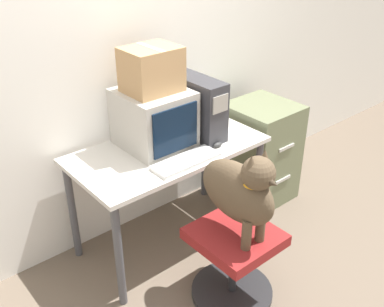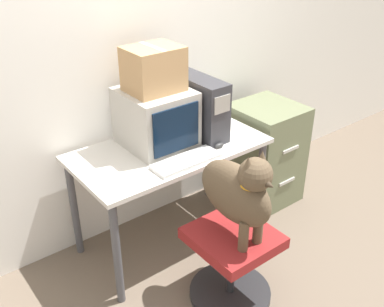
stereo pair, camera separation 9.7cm
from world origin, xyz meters
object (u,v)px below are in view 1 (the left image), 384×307
(office_chair, at_px, (234,260))
(dog, at_px, (241,190))
(crt_monitor, at_px, (154,119))
(pc_tower, at_px, (195,106))
(keyboard, at_px, (186,161))
(filing_cabinet, at_px, (260,152))
(cardboard_box, at_px, (151,70))

(office_chair, xyz_separation_m, dog, (0.00, -0.02, 0.52))
(crt_monitor, distance_m, dog, 0.80)
(pc_tower, xyz_separation_m, keyboard, (-0.31, -0.28, -0.19))
(pc_tower, xyz_separation_m, office_chair, (-0.31, -0.72, -0.70))
(filing_cabinet, bearing_deg, pc_tower, 175.05)
(pc_tower, height_order, filing_cabinet, pc_tower)
(keyboard, height_order, cardboard_box, cardboard_box)
(crt_monitor, xyz_separation_m, keyboard, (0.00, -0.32, -0.18))
(office_chair, relative_size, dog, 0.88)
(pc_tower, bearing_deg, office_chair, -113.14)
(keyboard, relative_size, dog, 0.77)
(cardboard_box, bearing_deg, office_chair, -89.55)
(filing_cabinet, bearing_deg, crt_monitor, 174.43)
(keyboard, bearing_deg, dog, -89.39)
(crt_monitor, relative_size, cardboard_box, 1.38)
(filing_cabinet, relative_size, cardboard_box, 2.47)
(pc_tower, bearing_deg, keyboard, -137.82)
(keyboard, bearing_deg, office_chair, -89.36)
(filing_cabinet, bearing_deg, keyboard, -166.72)
(crt_monitor, height_order, keyboard, crt_monitor)
(office_chair, distance_m, cardboard_box, 1.26)
(office_chair, bearing_deg, cardboard_box, 90.45)
(cardboard_box, bearing_deg, keyboard, -89.81)
(keyboard, bearing_deg, cardboard_box, 90.19)
(crt_monitor, height_order, cardboard_box, cardboard_box)
(crt_monitor, bearing_deg, filing_cabinet, -5.57)
(keyboard, distance_m, office_chair, 0.67)
(keyboard, xyz_separation_m, office_chair, (0.00, -0.44, -0.50))
(crt_monitor, bearing_deg, dog, -89.56)
(pc_tower, relative_size, cardboard_box, 1.50)
(crt_monitor, xyz_separation_m, filing_cabinet, (0.97, -0.09, -0.55))
(dog, xyz_separation_m, cardboard_box, (-0.01, 0.79, 0.48))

